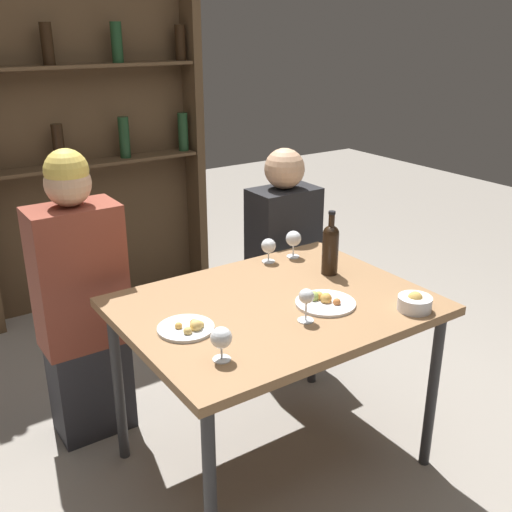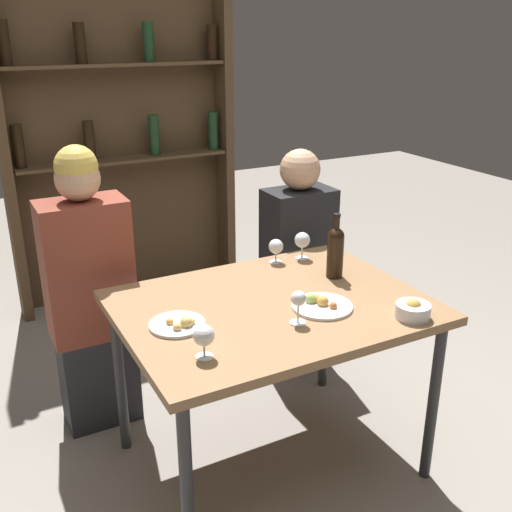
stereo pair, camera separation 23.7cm
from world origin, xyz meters
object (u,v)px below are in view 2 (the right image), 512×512
object	(u,v)px
wine_glass_2	(204,336)
food_plate_0	(321,305)
seated_person_right	(297,267)
wine_glass_3	(302,241)
wine_bottle	(335,250)
seated_person_left	(91,297)
food_plate_1	(179,324)
wine_glass_1	(299,300)
snack_bowl	(413,310)
wine_glass_0	(276,247)

from	to	relation	value
wine_glass_2	food_plate_0	size ratio (longest dim) A/B	0.50
seated_person_right	wine_glass_3	bearing A→B (deg)	-119.18
wine_glass_3	wine_bottle	bearing A→B (deg)	-87.78
seated_person_left	food_plate_1	bearing A→B (deg)	-75.73
wine_glass_2	food_plate_1	xyz separation A→B (m)	(0.00, 0.24, -0.07)
wine_glass_1	food_plate_0	size ratio (longest dim) A/B	0.55
snack_bowl	food_plate_0	bearing A→B (deg)	137.51
seated_person_right	snack_bowl	bearing A→B (deg)	-97.19
seated_person_left	seated_person_right	world-z (taller)	seated_person_left
snack_bowl	seated_person_left	size ratio (longest dim) A/B	0.10
wine_glass_3	seated_person_right	world-z (taller)	seated_person_right
wine_glass_1	seated_person_right	distance (m)	1.03
wine_bottle	seated_person_right	world-z (taller)	seated_person_right
wine_glass_0	seated_person_right	xyz separation A→B (m)	(0.30, 0.29, -0.26)
wine_glass_3	seated_person_left	size ratio (longest dim) A/B	0.10
snack_bowl	seated_person_left	xyz separation A→B (m)	(-0.95, 1.00, -0.15)
wine_glass_2	wine_bottle	bearing A→B (deg)	24.97
food_plate_0	snack_bowl	distance (m)	0.34
wine_bottle	snack_bowl	xyz separation A→B (m)	(0.03, -0.45, -0.09)
wine_glass_1	food_plate_1	bearing A→B (deg)	155.74
wine_bottle	seated_person_right	bearing A→B (deg)	73.79
snack_bowl	seated_person_left	world-z (taller)	seated_person_left
wine_glass_1	seated_person_left	bearing A→B (deg)	123.68
food_plate_1	wine_glass_3	bearing A→B (deg)	25.91
wine_glass_1	food_plate_1	world-z (taller)	wine_glass_1
wine_bottle	food_plate_0	size ratio (longest dim) A/B	1.21
wine_glass_0	wine_glass_2	distance (m)	0.87
wine_glass_0	snack_bowl	world-z (taller)	wine_glass_0
wine_glass_2	wine_glass_0	bearing A→B (deg)	44.79
wine_glass_3	food_plate_0	xyz separation A→B (m)	(-0.21, -0.47, -0.08)
wine_bottle	snack_bowl	world-z (taller)	wine_bottle
seated_person_left	seated_person_right	xyz separation A→B (m)	(1.08, 0.00, -0.06)
wine_bottle	wine_glass_0	world-z (taller)	wine_bottle
wine_bottle	wine_glass_2	size ratio (longest dim) A/B	2.42
wine_glass_0	food_plate_1	xyz separation A→B (m)	(-0.61, -0.37, -0.06)
wine_glass_3	seated_person_left	bearing A→B (deg)	161.67
wine_glass_0	food_plate_1	world-z (taller)	wine_glass_0
wine_glass_2	seated_person_right	world-z (taller)	seated_person_right
wine_glass_3	snack_bowl	xyz separation A→B (m)	(0.04, -0.70, -0.06)
wine_glass_0	wine_glass_2	size ratio (longest dim) A/B	0.95
wine_bottle	seated_person_left	size ratio (longest dim) A/B	0.21
wine_glass_2	food_plate_1	distance (m)	0.25
food_plate_1	wine_glass_1	bearing A→B (deg)	-24.26
wine_glass_0	wine_glass_1	world-z (taller)	wine_glass_1
wine_bottle	wine_glass_1	distance (m)	0.47
wine_glass_2	food_plate_1	world-z (taller)	wine_glass_2
food_plate_0	seated_person_left	size ratio (longest dim) A/B	0.18
food_plate_1	snack_bowl	world-z (taller)	snack_bowl
wine_bottle	food_plate_1	world-z (taller)	wine_bottle
snack_bowl	wine_glass_2	bearing A→B (deg)	172.78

